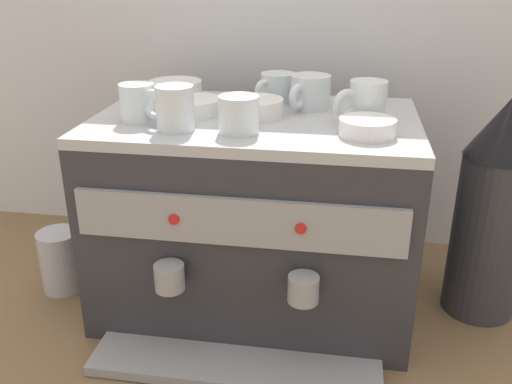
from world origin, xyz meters
The scene contains 15 objects.
ground_plane centered at (0.00, 0.00, 0.00)m, with size 4.00×4.00×0.00m, color brown.
tiled_backsplash_wall centered at (0.00, 0.35, 0.51)m, with size 2.80×0.03×1.02m, color silver.
espresso_machine centered at (0.00, 0.00, 0.21)m, with size 0.65×0.52×0.43m.
ceramic_cup_0 centered at (-0.01, -0.11, 0.46)m, with size 0.07×0.11×0.07m.
ceramic_cup_1 centered at (0.10, 0.08, 0.46)m, with size 0.08×0.12×0.07m.
ceramic_cup_2 centered at (0.02, 0.13, 0.46)m, with size 0.09×0.10×0.06m.
ceramic_cup_3 centered at (-0.22, -0.07, 0.47)m, with size 0.07×0.10×0.07m.
ceramic_cup_4 centered at (-0.14, -0.11, 0.47)m, with size 0.11×0.07×0.08m.
ceramic_cup_5 centered at (0.21, 0.00, 0.47)m, with size 0.10×0.09×0.08m.
ceramic_bowl_0 centered at (0.22, -0.09, 0.44)m, with size 0.10×0.10×0.03m.
ceramic_bowl_1 centered at (-0.20, 0.11, 0.45)m, with size 0.12×0.12×0.04m.
ceramic_bowl_2 centered at (-0.13, 0.00, 0.44)m, with size 0.11×0.11×0.03m.
ceramic_bowl_3 centered at (0.00, 0.00, 0.45)m, with size 0.11×0.11×0.04m.
coffee_grinder centered at (0.49, 0.04, 0.24)m, with size 0.16×0.16×0.48m.
milk_pitcher centered at (-0.45, -0.03, 0.07)m, with size 0.10×0.10×0.15m, color #B7B7BC.
Camera 1 is at (0.18, -1.08, 0.73)m, focal length 39.27 mm.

